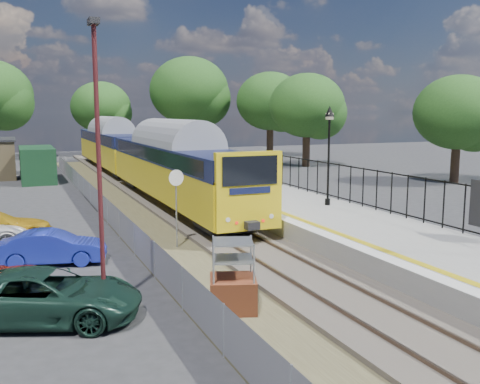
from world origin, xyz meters
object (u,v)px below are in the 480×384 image
speed_sign (176,194)px  car_green (45,296)px  brick_plinth (233,277)px  car_blue (52,247)px  victorian_lamp_north (329,132)px  train (135,152)px  carpark_lamp (98,151)px

speed_sign → car_green: 7.79m
car_green → speed_sign: bearing=-20.4°
brick_plinth → car_green: bearing=165.2°
car_blue → brick_plinth: bearing=-135.3°
brick_plinth → speed_sign: size_ratio=0.63×
victorian_lamp_north → car_blue: 13.07m
train → brick_plinth: bearing=-96.6°
victorian_lamp_north → car_blue: (-12.36, -2.06, -3.71)m
speed_sign → car_green: speed_sign is taller
train → car_green: bearing=-106.9°
train → car_green: (-7.59, -24.95, -1.68)m
train → speed_sign: (-2.50, -19.24, -0.23)m
victorian_lamp_north → train: victorian_lamp_north is taller
victorian_lamp_north → speed_sign: (-7.80, -1.71, -2.19)m
brick_plinth → carpark_lamp: 4.74m
train → victorian_lamp_north: bearing=-73.2°
speed_sign → carpark_lamp: size_ratio=0.41×
train → carpark_lamp: bearing=-103.9°
carpark_lamp → car_green: bearing=-173.3°
train → carpark_lamp: (-6.12, -24.78, 1.89)m
brick_plinth → car_blue: size_ratio=0.54×
car_green → car_blue: (0.53, 5.36, -0.07)m
speed_sign → carpark_lamp: 6.95m
car_blue → carpark_lamp: bearing=-156.7°
train → speed_sign: 19.40m
car_blue → speed_sign: bearing=-72.4°
car_blue → car_green: bearing=-172.6°
victorian_lamp_north → brick_plinth: size_ratio=2.38×
carpark_lamp → car_blue: (-0.94, 5.18, -3.64)m
train → brick_plinth: 26.37m
victorian_lamp_north → speed_sign: 8.28m
brick_plinth → victorian_lamp_north: bearing=46.1°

